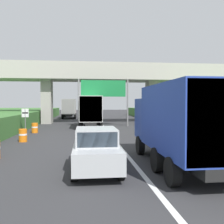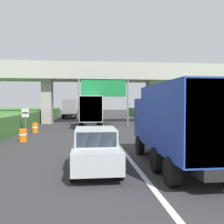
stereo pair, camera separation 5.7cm
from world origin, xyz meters
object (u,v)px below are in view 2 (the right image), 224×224
(truck_blue, at_px, (177,122))
(construction_barrel_3, at_px, (35,128))
(truck_orange, at_px, (180,113))
(construction_barrel_2, at_px, (23,135))
(car_red, at_px, (87,112))
(truck_green, at_px, (90,110))
(car_silver, at_px, (95,150))
(speed_limit_sign, at_px, (25,117))
(truck_black, at_px, (70,108))
(overhead_highway_sign, at_px, (104,92))

(truck_blue, relative_size, construction_barrel_3, 8.11)
(truck_orange, distance_m, construction_barrel_3, 12.83)
(truck_orange, bearing_deg, construction_barrel_2, -175.60)
(car_red, xyz_separation_m, construction_barrel_2, (-4.69, -34.16, -0.40))
(truck_green, distance_m, car_silver, 17.60)
(speed_limit_sign, xyz_separation_m, car_red, (5.61, 29.49, -0.62))
(car_silver, bearing_deg, truck_black, 95.12)
(speed_limit_sign, bearing_deg, car_silver, -65.85)
(truck_black, relative_size, car_red, 1.78)
(truck_black, bearing_deg, truck_blue, -79.36)
(truck_orange, relative_size, truck_green, 1.00)
(car_red, bearing_deg, overhead_highway_sign, -85.62)
(truck_black, xyz_separation_m, truck_blue, (6.60, -35.15, 0.00))
(construction_barrel_2, bearing_deg, car_red, 82.18)
(truck_green, relative_size, construction_barrel_3, 8.11)
(overhead_highway_sign, bearing_deg, car_red, 94.38)
(truck_black, distance_m, truck_green, 18.06)
(truck_green, bearing_deg, overhead_highway_sign, 37.47)
(truck_orange, xyz_separation_m, truck_blue, (-3.54, -8.71, 0.00))
(car_silver, bearing_deg, truck_blue, 2.77)
(overhead_highway_sign, bearing_deg, construction_barrel_3, -140.67)
(construction_barrel_3, bearing_deg, truck_blue, -57.28)
(speed_limit_sign, bearing_deg, truck_black, 83.70)
(overhead_highway_sign, distance_m, truck_black, 17.38)
(overhead_highway_sign, xyz_separation_m, construction_barrel_3, (-6.71, -5.50, -3.60))
(construction_barrel_3, bearing_deg, car_silver, -69.42)
(car_red, xyz_separation_m, car_silver, (0.06, -42.13, 0.00))
(truck_orange, xyz_separation_m, truck_black, (-10.14, 26.44, 0.00))
(overhead_highway_sign, bearing_deg, truck_blue, -84.77)
(truck_orange, height_order, truck_green, same)
(car_silver, bearing_deg, truck_green, 89.50)
(construction_barrel_2, bearing_deg, construction_barrel_3, 92.54)
(overhead_highway_sign, distance_m, truck_blue, 18.80)
(construction_barrel_3, bearing_deg, truck_orange, -20.17)
(car_red, relative_size, car_silver, 1.00)
(truck_black, relative_size, construction_barrel_3, 8.11)
(car_red, bearing_deg, construction_barrel_3, -99.69)
(car_red, bearing_deg, construction_barrel_2, -97.82)
(speed_limit_sign, xyz_separation_m, construction_barrel_2, (0.92, -4.67, -1.02))
(overhead_highway_sign, bearing_deg, truck_green, -142.53)
(car_red, relative_size, construction_barrel_2, 4.56)
(truck_green, bearing_deg, speed_limit_sign, -139.81)
(truck_black, xyz_separation_m, car_silver, (3.17, -35.31, -1.08))
(truck_green, distance_m, construction_barrel_2, 10.87)
(speed_limit_sign, height_order, car_silver, speed_limit_sign)
(car_silver, relative_size, construction_barrel_2, 4.56)
(overhead_highway_sign, height_order, truck_orange, overhead_highway_sign)
(truck_blue, height_order, car_silver, truck_blue)
(construction_barrel_2, bearing_deg, speed_limit_sign, 101.15)
(truck_blue, distance_m, construction_barrel_2, 11.41)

